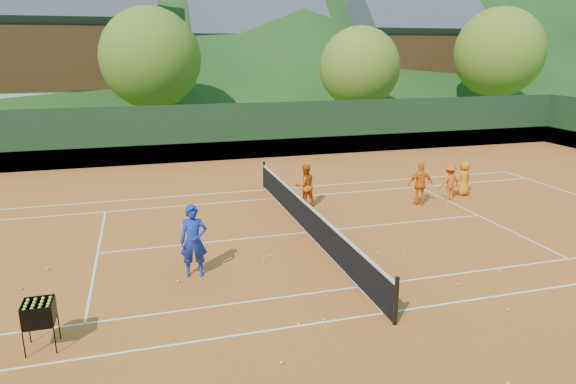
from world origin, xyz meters
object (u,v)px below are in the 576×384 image
object	(u,v)px
chalet_mid	(256,58)
student_b	(421,184)
student_a	(305,186)
ball_hopper	(39,314)
student_c	(464,178)
tennis_net	(308,218)
student_d	(450,182)
coach	(194,241)
chalet_left	(68,51)
chalet_right	(411,55)

from	to	relation	value
chalet_mid	student_b	bearing A→B (deg)	-91.73
student_a	ball_hopper	distance (m)	11.00
student_a	ball_hopper	xyz separation A→B (m)	(-7.89, -7.65, -0.06)
student_c	chalet_mid	world-z (taller)	chalet_mid
tennis_net	ball_hopper	distance (m)	8.62
student_b	student_a	bearing A→B (deg)	-5.38
student_d	ball_hopper	world-z (taller)	student_d
coach	tennis_net	size ratio (longest dim) A/B	0.16
student_a	chalet_left	bearing A→B (deg)	-77.47
ball_hopper	student_b	bearing A→B (deg)	28.61
student_b	chalet_right	size ratio (longest dim) A/B	0.14
coach	chalet_mid	distance (m)	37.81
chalet_right	ball_hopper	bearing A→B (deg)	-127.83
coach	chalet_mid	world-z (taller)	chalet_mid
coach	chalet_left	world-z (taller)	chalet_left
student_a	chalet_left	size ratio (longest dim) A/B	0.12
chalet_right	student_b	bearing A→B (deg)	-117.90
student_c	student_a	bearing A→B (deg)	-15.57
student_a	ball_hopper	world-z (taller)	student_a
chalet_mid	tennis_net	bearing A→B (deg)	-100.01
ball_hopper	chalet_right	distance (m)	44.40
coach	tennis_net	world-z (taller)	coach
student_d	chalet_mid	world-z (taller)	chalet_mid
student_b	chalet_left	bearing A→B (deg)	-53.54
chalet_right	student_c	bearing A→B (deg)	-114.54
ball_hopper	student_c	bearing A→B (deg)	26.85
coach	chalet_mid	size ratio (longest dim) A/B	0.15
student_c	chalet_right	size ratio (longest dim) A/B	0.12
chalet_mid	chalet_right	xyz separation A→B (m)	(14.00, -4.00, 0.27)
ball_hopper	coach	bearing A→B (deg)	38.59
student_a	chalet_right	distance (m)	33.61
tennis_net	student_b	bearing A→B (deg)	18.96
chalet_mid	ball_hopper	bearing A→B (deg)	-108.61
student_b	chalet_left	distance (m)	32.38
tennis_net	chalet_right	bearing A→B (deg)	56.31
student_d	ball_hopper	bearing A→B (deg)	17.93
coach	student_a	world-z (taller)	coach
student_b	student_c	size ratio (longest dim) A/B	1.16
coach	student_b	world-z (taller)	coach
student_c	chalet_left	bearing A→B (deg)	-70.63
tennis_net	ball_hopper	world-z (taller)	tennis_net
tennis_net	chalet_left	bearing A→B (deg)	108.43
student_b	chalet_right	world-z (taller)	chalet_right
student_d	chalet_right	distance (m)	31.35
chalet_left	tennis_net	bearing A→B (deg)	-71.57
tennis_net	chalet_left	size ratio (longest dim) A/B	0.87
student_d	ball_hopper	size ratio (longest dim) A/B	1.43
student_c	coach	bearing A→B (deg)	9.91
ball_hopper	chalet_right	size ratio (longest dim) A/B	0.08
chalet_left	chalet_right	bearing A→B (deg)	0.00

